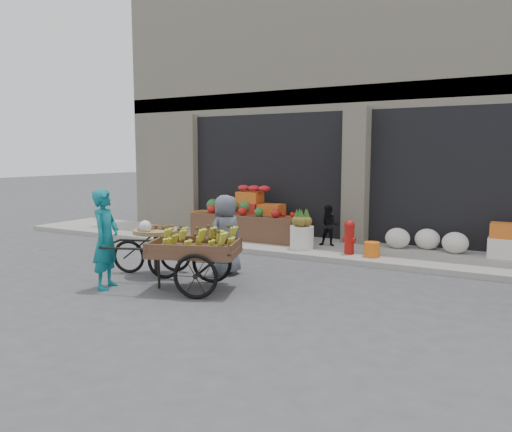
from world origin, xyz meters
The scene contains 13 objects.
ground centered at (0.00, 0.00, 0.00)m, with size 80.00×80.00×0.00m, color #424244.
sidewalk centered at (0.00, 4.10, 0.06)m, with size 18.00×2.20×0.12m, color gray.
building centered at (0.00, 8.03, 3.37)m, with size 14.00×6.45×7.00m.
fruit_display centered at (-2.48, 4.38, 0.67)m, with size 3.10×1.12×1.24m.
pineapple_bin centered at (-0.75, 3.60, 0.37)m, with size 0.52×0.52×0.50m, color silver.
fire_hydrant centered at (0.35, 3.55, 0.50)m, with size 0.22×0.22×0.71m.
orange_bucket centered at (0.85, 3.50, 0.27)m, with size 0.32×0.32×0.30m, color orange.
right_bay_goods centered at (2.61, 4.70, 0.41)m, with size 3.35×0.60×0.70m.
seated_person centered at (-0.35, 4.20, 0.58)m, with size 0.45×0.35×0.93m, color black.
banana_cart centered at (-1.11, 0.03, 0.72)m, with size 2.54×1.66×0.99m.
vendor_woman centered at (-2.41, -0.54, 0.82)m, with size 0.60×0.39×1.63m, color #10707C.
tricycle_cart centered at (-2.30, 0.57, 0.57)m, with size 1.46×1.06×0.95m.
vendor_grey centered at (-1.20, 1.20, 0.73)m, with size 0.72×0.47×1.47m, color slate.
Camera 1 is at (3.65, -6.35, 2.19)m, focal length 35.00 mm.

